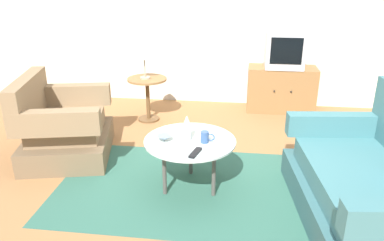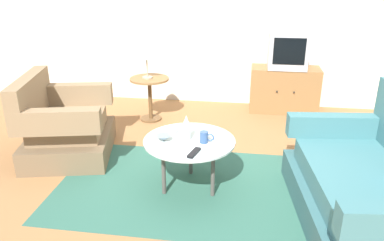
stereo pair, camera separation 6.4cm
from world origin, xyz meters
name	(u,v)px [view 1 (the left image)]	position (x,y,z in m)	size (l,w,h in m)	color
ground_plane	(187,183)	(0.00, 0.00, 0.00)	(16.00, 16.00, 0.00)	olive
back_wall	(211,7)	(0.00, 2.41, 1.35)	(9.00, 0.12, 2.70)	beige
area_rug	(190,186)	(0.03, -0.07, 0.00)	(2.40, 1.51, 0.00)	#2D5B4C
armchair	(62,129)	(-1.37, 0.40, 0.30)	(1.02, 1.13, 0.85)	brown
couch	(375,187)	(1.50, -0.38, 0.31)	(1.09, 1.66, 0.96)	#325C60
coffee_table	(190,144)	(0.03, -0.07, 0.43)	(0.80, 0.80, 0.47)	#B2C6C1
side_table	(148,90)	(-0.72, 1.51, 0.41)	(0.50, 0.50, 0.56)	olive
tv_stand	(281,89)	(1.01, 2.11, 0.31)	(0.91, 0.43, 0.61)	olive
television	(285,50)	(1.01, 2.11, 0.85)	(0.50, 0.45, 0.47)	#B7B7BC
table_lamp	(144,54)	(-0.74, 1.50, 0.87)	(0.21, 0.21, 0.39)	#9E937A
vase	(187,129)	(0.01, -0.07, 0.58)	(0.07, 0.07, 0.23)	white
mug	(205,137)	(0.17, -0.10, 0.52)	(0.12, 0.07, 0.10)	#335184
bowl	(164,138)	(-0.18, -0.12, 0.49)	(0.13, 0.13, 0.05)	slate
tv_remote_dark	(195,153)	(0.11, -0.33, 0.48)	(0.09, 0.19, 0.02)	black
tv_remote_silver	(171,130)	(-0.17, 0.12, 0.48)	(0.17, 0.13, 0.02)	#B2B2B7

